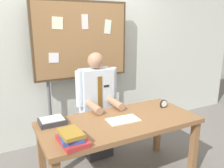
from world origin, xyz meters
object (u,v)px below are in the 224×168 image
(desk, at_px, (120,128))
(paper_tray, at_px, (52,121))
(desk_clock, at_px, (164,104))
(book_stack, at_px, (72,138))
(person, at_px, (97,110))
(open_notebook, at_px, (123,120))
(bulletin_board, at_px, (82,43))

(desk, distance_m, paper_tray, 0.71)
(desk_clock, distance_m, paper_tray, 1.31)
(desk, relative_size, paper_tray, 6.41)
(desk, relative_size, desk_clock, 17.37)
(desk, height_order, book_stack, book_stack)
(person, xyz_separation_m, desk_clock, (0.65, -0.52, 0.14))
(open_notebook, bearing_deg, bulletin_board, 91.28)
(open_notebook, distance_m, desk_clock, 0.64)
(desk, relative_size, open_notebook, 4.99)
(bulletin_board, relative_size, open_notebook, 6.05)
(book_stack, height_order, paper_tray, book_stack)
(desk, xyz_separation_m, person, (0.00, 0.61, -0.00))
(person, bearing_deg, open_notebook, -87.78)
(book_stack, height_order, desk_clock, book_stack)
(person, bearing_deg, desk_clock, -38.46)
(book_stack, distance_m, desk_clock, 1.29)
(bulletin_board, height_order, book_stack, bulletin_board)
(person, xyz_separation_m, bulletin_board, (-0.00, 0.47, 0.82))
(book_stack, bearing_deg, open_notebook, 18.54)
(person, height_order, desk_clock, person)
(person, distance_m, bulletin_board, 0.95)
(desk, xyz_separation_m, desk_clock, (0.65, 0.09, 0.13))
(desk, xyz_separation_m, paper_tray, (-0.65, 0.24, 0.12))
(paper_tray, bearing_deg, desk, -20.13)
(book_stack, distance_m, open_notebook, 0.66)
(desk, bearing_deg, book_stack, -159.08)
(bulletin_board, bearing_deg, book_stack, -114.69)
(desk, xyz_separation_m, bulletin_board, (-0.00, 1.07, 0.82))
(book_stack, bearing_deg, person, 54.34)
(book_stack, height_order, open_notebook, book_stack)
(open_notebook, height_order, paper_tray, paper_tray)
(paper_tray, bearing_deg, book_stack, -83.38)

